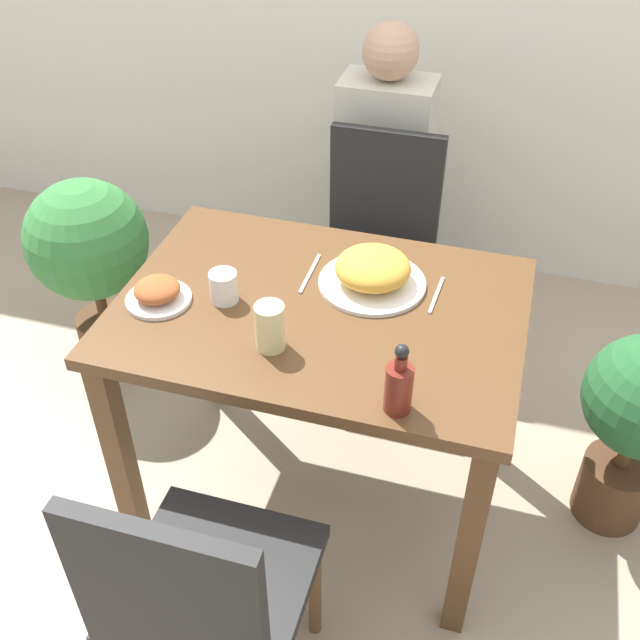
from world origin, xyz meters
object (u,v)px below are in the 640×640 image
at_px(sauce_bottle, 399,385).
at_px(potted_plant_right, 640,415).
at_px(side_plate, 158,293).
at_px(drink_cup, 224,287).
at_px(juice_glass, 270,327).
at_px(chair_far, 376,245).
at_px(potted_plant_left, 90,253).
at_px(food_plate, 373,271).
at_px(chair_near, 199,596).
at_px(person_figure, 383,179).

xyz_separation_m(sauce_bottle, potted_plant_right, (0.62, 0.50, -0.41)).
xyz_separation_m(side_plate, drink_cup, (0.16, 0.05, 0.01)).
height_order(side_plate, juice_glass, juice_glass).
bearing_deg(drink_cup, side_plate, -161.87).
xyz_separation_m(chair_far, potted_plant_right, (0.89, -0.54, -0.07)).
xyz_separation_m(juice_glass, potted_plant_left, (-0.88, 0.57, -0.33)).
relative_size(side_plate, juice_glass, 1.40).
height_order(chair_far, food_plate, chair_far).
bearing_deg(juice_glass, food_plate, 60.73).
height_order(chair_near, food_plate, chair_near).
bearing_deg(person_figure, sauce_bottle, -76.59).
bearing_deg(sauce_bottle, drink_cup, 153.03).
relative_size(chair_far, potted_plant_right, 1.30).
bearing_deg(potted_plant_left, drink_cup, -31.50).
distance_m(chair_near, food_plate, 0.91).
bearing_deg(potted_plant_right, chair_far, 148.69).
xyz_separation_m(chair_far, potted_plant_left, (-0.95, -0.35, 0.01)).
xyz_separation_m(side_plate, juice_glass, (0.34, -0.09, 0.03)).
bearing_deg(food_plate, chair_near, -101.46).
bearing_deg(side_plate, food_plate, 23.71).
xyz_separation_m(food_plate, juice_glass, (-0.18, -0.32, 0.02)).
relative_size(chair_far, sauce_bottle, 4.81).
distance_m(chair_near, juice_glass, 0.62).
distance_m(sauce_bottle, potted_plant_left, 1.44).
bearing_deg(side_plate, drink_cup, 18.13).
relative_size(chair_far, juice_glass, 7.17).
bearing_deg(sauce_bottle, person_figure, 103.41).
distance_m(side_plate, sauce_bottle, 0.71).
height_order(potted_plant_left, potted_plant_right, potted_plant_left).
bearing_deg(potted_plant_left, potted_plant_right, -6.07).
relative_size(drink_cup, person_figure, 0.07).
distance_m(chair_far, potted_plant_left, 1.01).
distance_m(chair_near, potted_plant_right, 1.31).
bearing_deg(food_plate, potted_plant_right, 4.55).
xyz_separation_m(food_plate, person_figure, (-0.17, 0.94, -0.23)).
bearing_deg(potted_plant_right, food_plate, -175.45).
xyz_separation_m(side_plate, person_figure, (0.35, 1.17, -0.22)).
height_order(chair_far, drink_cup, chair_far).
relative_size(chair_far, food_plate, 3.04).
bearing_deg(drink_cup, potted_plant_right, 11.79).
height_order(food_plate, drink_cup, food_plate).
relative_size(food_plate, person_figure, 0.25).
relative_size(chair_far, drink_cup, 10.42).
distance_m(potted_plant_left, person_figure, 1.13).
relative_size(food_plate, potted_plant_right, 0.43).
height_order(chair_near, drink_cup, chair_near).
distance_m(sauce_bottle, person_figure, 1.44).
bearing_deg(person_figure, potted_plant_left, -142.65).
height_order(food_plate, sauce_bottle, sauce_bottle).
height_order(potted_plant_right, person_figure, person_figure).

